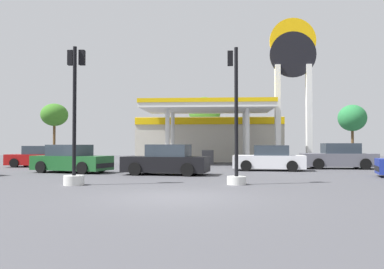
{
  "coord_description": "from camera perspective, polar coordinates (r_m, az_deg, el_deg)",
  "views": [
    {
      "loc": [
        1.23,
        -11.65,
        1.51
      ],
      "look_at": [
        -0.46,
        13.78,
        2.17
      ],
      "focal_mm": 37.59,
      "sensor_mm": 36.0,
      "label": 1
    }
  ],
  "objects": [
    {
      "name": "car_0",
      "position": [
        20.4,
        -3.65,
        -3.77
      ],
      "size": [
        4.5,
        2.44,
        1.53
      ],
      "color": "black",
      "rests_on": "ground"
    },
    {
      "name": "tree_1",
      "position": [
        42.57,
        1.81,
        3.15
      ],
      "size": [
        3.35,
        3.35,
        6.57
      ],
      "color": "brown",
      "rests_on": "ground"
    },
    {
      "name": "tree_0",
      "position": [
        46.1,
        -18.94,
        2.61
      ],
      "size": [
        2.91,
        2.91,
        5.99
      ],
      "color": "brown",
      "rests_on": "ground"
    },
    {
      "name": "car_6",
      "position": [
        29.46,
        -20.95,
        -3.05
      ],
      "size": [
        4.04,
        1.87,
        1.44
      ],
      "color": "black",
      "rests_on": "ground"
    },
    {
      "name": "tree_2",
      "position": [
        45.2,
        21.78,
        2.16
      ],
      "size": [
        2.91,
        2.91,
        5.7
      ],
      "color": "brown",
      "rests_on": "ground"
    },
    {
      "name": "car_5",
      "position": [
        24.06,
        10.91,
        -3.45
      ],
      "size": [
        4.33,
        2.29,
        1.49
      ],
      "color": "black",
      "rests_on": "ground"
    },
    {
      "name": "car_4",
      "position": [
        27.15,
        20.04,
        -3.04
      ],
      "size": [
        4.57,
        2.2,
        1.61
      ],
      "color": "black",
      "rests_on": "ground"
    },
    {
      "name": "traffic_signal_1",
      "position": [
        15.42,
        6.21,
        -1.32
      ],
      "size": [
        0.72,
        0.72,
        5.25
      ],
      "color": "silver",
      "rests_on": "ground"
    },
    {
      "name": "car_3",
      "position": [
        22.96,
        -16.73,
        -3.47
      ],
      "size": [
        4.57,
        2.89,
        1.52
      ],
      "color": "black",
      "rests_on": "ground"
    },
    {
      "name": "gas_station",
      "position": [
        36.98,
        2.49,
        -0.31
      ],
      "size": [
        12.95,
        12.51,
        4.85
      ],
      "color": "beige",
      "rests_on": "ground"
    },
    {
      "name": "traffic_signal_0",
      "position": [
        15.77,
        -16.32,
        -0.77
      ],
      "size": [
        0.76,
        0.76,
        5.23
      ],
      "color": "silver",
      "rests_on": "ground"
    },
    {
      "name": "station_pole_sign",
      "position": [
        31.75,
        14.14,
        8.44
      ],
      "size": [
        3.49,
        0.56,
        11.17
      ],
      "color": "white",
      "rests_on": "ground"
    },
    {
      "name": "ground_plane",
      "position": [
        11.81,
        -2.24,
        -8.84
      ],
      "size": [
        90.0,
        90.0,
        0.0
      ],
      "primitive_type": "plane",
      "color": "#47474C",
      "rests_on": "ground"
    }
  ]
}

